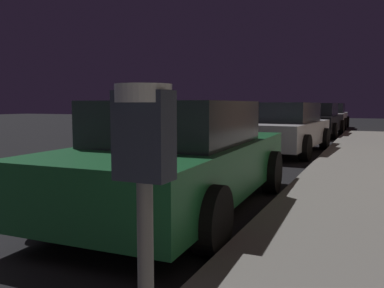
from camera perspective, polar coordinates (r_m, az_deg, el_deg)
The scene contains 5 objects.
parking_meter at distance 1.35m, azimuth -6.85°, elevation -4.98°, with size 0.19×0.19×1.31m.
car_green at distance 5.23m, azimuth -1.71°, elevation -1.80°, with size 2.23×4.60×1.43m.
car_silver at distance 11.54m, azimuth 13.06°, elevation 2.29°, with size 2.22×4.55×1.43m.
car_black at distance 18.02m, azimuth 17.25°, elevation 3.33°, with size 2.23×4.51×1.43m.
car_white at distance 23.98m, azimuth 19.10°, elevation 3.81°, with size 2.06×4.36×1.43m.
Camera 1 is at (5.15, -1.80, 1.39)m, focal length 37.09 mm.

